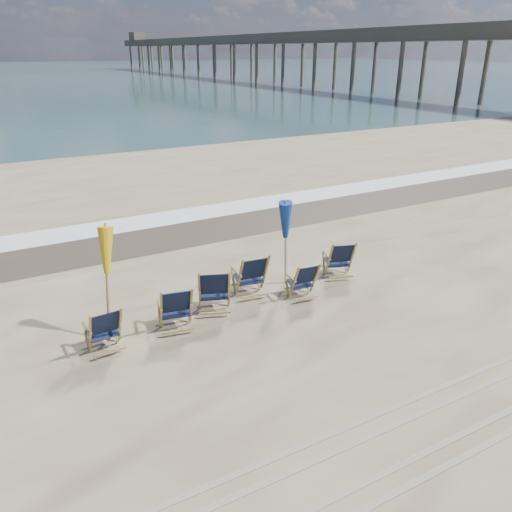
# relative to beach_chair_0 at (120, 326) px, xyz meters

# --- Properties ---
(surf_foam) EXTENTS (200.00, 1.40, 0.01)m
(surf_foam) POSITION_rel_beach_chair_0_xyz_m (3.21, 6.91, -0.47)
(surf_foam) COLOR silver
(surf_foam) RESTS_ON ground
(wet_sand_strip) EXTENTS (200.00, 2.60, 0.00)m
(wet_sand_strip) POSITION_rel_beach_chair_0_xyz_m (3.21, 5.41, -0.47)
(wet_sand_strip) COLOR #42362A
(wet_sand_strip) RESTS_ON ground
(tire_tracks) EXTENTS (80.00, 1.30, 0.01)m
(tire_tracks) POSITION_rel_beach_chair_0_xyz_m (3.21, -4.19, -0.47)
(tire_tracks) COLOR gray
(tire_tracks) RESTS_ON ground
(beach_chair_0) EXTENTS (0.65, 0.72, 0.95)m
(beach_chair_0) POSITION_rel_beach_chair_0_xyz_m (0.00, 0.00, 0.00)
(beach_chair_0) COLOR black
(beach_chair_0) RESTS_ON ground
(beach_chair_1) EXTENTS (0.77, 0.84, 1.01)m
(beach_chair_1) POSITION_rel_beach_chair_0_xyz_m (1.36, 0.01, 0.03)
(beach_chair_1) COLOR black
(beach_chair_1) RESTS_ON ground
(beach_chair_2) EXTENTS (0.92, 0.96, 1.06)m
(beach_chair_2) POSITION_rel_beach_chair_0_xyz_m (2.28, 0.24, 0.06)
(beach_chair_2) COLOR black
(beach_chair_2) RESTS_ON ground
(beach_chair_3) EXTENTS (0.76, 0.83, 1.05)m
(beach_chair_3) POSITION_rel_beach_chair_0_xyz_m (3.33, 0.61, 0.05)
(beach_chair_3) COLOR black
(beach_chair_3) RESTS_ON ground
(beach_chair_4) EXTENTS (0.65, 0.71, 0.90)m
(beach_chair_4) POSITION_rel_beach_chair_0_xyz_m (4.23, -0.01, -0.02)
(beach_chair_4) COLOR black
(beach_chair_4) RESTS_ON ground
(beach_chair_5) EXTENTS (0.83, 0.88, 0.99)m
(beach_chair_5) POSITION_rel_beach_chair_0_xyz_m (5.57, 0.42, 0.02)
(beach_chair_5) COLOR black
(beach_chair_5) RESTS_ON ground
(umbrella_yellow) EXTENTS (0.30, 0.30, 2.11)m
(umbrella_yellow) POSITION_rel_beach_chair_0_xyz_m (-0.02, 0.61, 1.12)
(umbrella_yellow) COLOR olive
(umbrella_yellow) RESTS_ON ground
(umbrella_blue) EXTENTS (0.30, 0.30, 2.07)m
(umbrella_blue) POSITION_rel_beach_chair_0_xyz_m (3.96, 0.81, 1.08)
(umbrella_blue) COLOR #A5A5AD
(umbrella_blue) RESTS_ON ground
(fishing_pier) EXTENTS (4.40, 140.00, 9.30)m
(fishing_pier) POSITION_rel_beach_chair_0_xyz_m (41.21, 72.61, 4.18)
(fishing_pier) COLOR brown
(fishing_pier) RESTS_ON ground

